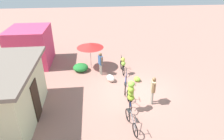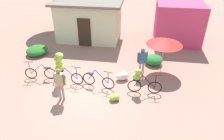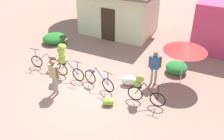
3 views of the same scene
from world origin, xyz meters
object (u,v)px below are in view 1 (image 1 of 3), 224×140
object	(u,v)px
market_umbrella	(90,45)
person_vendor	(101,62)
bicycle_near_pile	(131,93)
produce_sack	(111,78)
banana_pile_on_ground	(137,79)
bicycle_by_shop	(123,64)
bicycle_center_loaded	(126,84)
shop_pink	(31,46)
person_bystander	(153,88)
bicycle_leftmost	(131,122)
building_low	(0,95)

from	to	relation	value
market_umbrella	person_vendor	xyz separation A→B (m)	(-1.10, -0.67, -0.80)
bicycle_near_pile	produce_sack	distance (m)	3.21
market_umbrella	banana_pile_on_ground	distance (m)	4.11
bicycle_by_shop	market_umbrella	bearing A→B (deg)	63.39
bicycle_near_pile	bicycle_center_loaded	xyz separation A→B (m)	(1.90, -0.09, -0.66)
banana_pile_on_ground	bicycle_near_pile	bearing A→B (deg)	160.24
shop_pink	bicycle_near_pile	xyz separation A→B (m)	(-6.38, -6.48, -0.38)
bicycle_center_loaded	person_bystander	world-z (taller)	person_bystander
market_umbrella	bicycle_leftmost	xyz separation A→B (m)	(-6.41, -1.80, -1.45)
bicycle_near_pile	bicycle_by_shop	bearing A→B (deg)	-3.35
building_low	bicycle_near_pile	distance (m)	6.21
market_umbrella	bicycle_near_pile	distance (m)	5.53
person_vendor	person_bystander	bearing A→B (deg)	-143.76
shop_pink	banana_pile_on_ground	xyz separation A→B (m)	(-3.55, -7.50, -1.26)
person_vendor	bicycle_center_loaded	bearing A→B (deg)	-146.19
person_bystander	bicycle_center_loaded	bearing A→B (deg)	39.44
person_bystander	bicycle_near_pile	bearing A→B (deg)	107.69
shop_pink	bicycle_by_shop	size ratio (longest dim) A/B	1.94
building_low	bicycle_leftmost	xyz separation A→B (m)	(-1.26, -6.01, -1.09)
bicycle_leftmost	bicycle_by_shop	size ratio (longest dim) A/B	1.00
banana_pile_on_ground	person_bystander	distance (m)	2.57
market_umbrella	bicycle_near_pile	size ratio (longest dim) A/B	1.15
bicycle_by_shop	produce_sack	size ratio (longest dim) A/B	2.35
bicycle_near_pile	person_bystander	bearing A→B (deg)	-72.31
person_bystander	building_low	bearing A→B (deg)	93.59
bicycle_leftmost	banana_pile_on_ground	xyz separation A→B (m)	(4.14, -1.20, -0.20)
shop_pink	market_umbrella	bearing A→B (deg)	-105.88
market_umbrella	bicycle_leftmost	bearing A→B (deg)	-164.32
bicycle_leftmost	bicycle_center_loaded	world-z (taller)	bicycle_leftmost
bicycle_near_pile	person_bystander	size ratio (longest dim) A/B	1.06
person_bystander	banana_pile_on_ground	bearing A→B (deg)	6.89
market_umbrella	banana_pile_on_ground	size ratio (longest dim) A/B	4.03
bicycle_center_loaded	produce_sack	xyz separation A→B (m)	(1.12, 0.81, -0.15)
building_low	person_bystander	world-z (taller)	building_low
produce_sack	person_vendor	bearing A→B (deg)	31.35
building_low	produce_sack	distance (m)	6.39
market_umbrella	banana_pile_on_ground	world-z (taller)	market_umbrella
bicycle_center_loaded	person_bystander	size ratio (longest dim) A/B	1.04
bicycle_center_loaded	bicycle_by_shop	distance (m)	2.13
market_umbrella	person_bystander	distance (m)	5.78
bicycle_center_loaded	produce_sack	distance (m)	1.39
bicycle_near_pile	banana_pile_on_ground	distance (m)	3.13
banana_pile_on_ground	person_vendor	distance (m)	2.74
bicycle_near_pile	produce_sack	world-z (taller)	bicycle_near_pile
banana_pile_on_ground	person_bystander	size ratio (longest dim) A/B	0.30
person_vendor	person_bystander	xyz separation A→B (m)	(-3.58, -2.62, -0.00)
bicycle_by_shop	person_bystander	bearing A→B (deg)	-163.27
bicycle_center_loaded	produce_sack	bearing A→B (deg)	35.85
person_vendor	market_umbrella	bearing A→B (deg)	31.15
bicycle_leftmost	person_bystander	bearing A→B (deg)	-40.80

